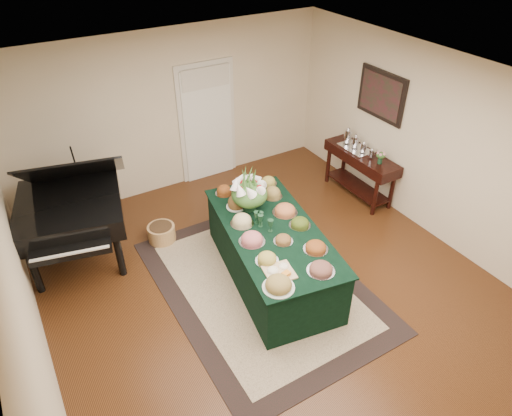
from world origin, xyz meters
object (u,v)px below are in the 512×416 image
buffet_table (272,253)px  grand_piano (71,209)px  mahogany_sideboard (361,162)px  floral_centerpiece (249,190)px

buffet_table → grand_piano: 2.77m
mahogany_sideboard → grand_piano: bearing=170.6°
grand_piano → mahogany_sideboard: (4.50, -0.75, -0.22)m
grand_piano → mahogany_sideboard: size_ratio=1.31×
buffet_table → mahogany_sideboard: 2.58m
grand_piano → floral_centerpiece: bearing=-29.6°
grand_piano → mahogany_sideboard: 4.56m
buffet_table → grand_piano: (-2.12, 1.72, 0.43)m
buffet_table → mahogany_sideboard: (2.37, 0.98, 0.22)m
floral_centerpiece → grand_piano: bearing=150.4°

